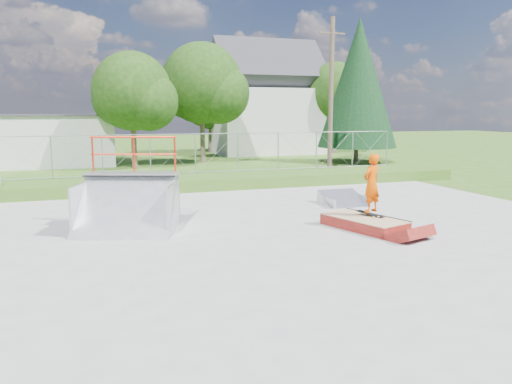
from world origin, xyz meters
TOP-DOWN VIEW (x-y plane):
  - ground at (0.00, 0.00)m, footprint 120.00×120.00m
  - concrete_pad at (0.00, 0.00)m, footprint 20.00×16.00m
  - grass_berm at (0.00, 9.50)m, footprint 24.00×3.00m
  - grind_box at (2.59, 0.32)m, footprint 1.80×2.59m
  - quarter_pipe at (-3.69, 2.15)m, footprint 3.12×2.88m
  - flat_bank_ramp at (3.87, 3.80)m, footprint 1.47×1.56m
  - skateboard at (2.86, 0.42)m, footprint 0.58×0.80m
  - skater at (2.86, 0.42)m, footprint 0.71×0.60m
  - chain_link_fence at (0.00, 10.50)m, footprint 20.00×0.06m
  - utility_building_flat at (-8.00, 22.00)m, footprint 10.00×6.00m
  - gable_house at (9.00, 26.00)m, footprint 8.40×6.08m
  - utility_pole at (7.50, 12.00)m, footprint 0.24×0.24m
  - tree_left_near at (-1.75, 17.83)m, footprint 4.76×4.48m
  - tree_center at (2.78, 19.81)m, footprint 5.44×5.12m
  - tree_right_far at (14.27, 23.82)m, footprint 5.10×4.80m
  - tree_back_mid at (5.21, 27.86)m, footprint 4.08×3.84m
  - conifer_tree at (12.00, 17.00)m, footprint 5.04×5.04m

SIDE VIEW (x-z plane):
  - ground at x=0.00m, z-range 0.00..0.00m
  - concrete_pad at x=0.00m, z-range 0.00..0.04m
  - grind_box at x=2.59m, z-range 0.00..0.35m
  - flat_bank_ramp at x=3.87m, z-range 0.00..0.43m
  - grass_berm at x=0.00m, z-range 0.00..0.50m
  - skateboard at x=2.86m, z-range 0.33..0.46m
  - skater at x=2.86m, z-range 0.40..2.04m
  - quarter_pipe at x=-3.69m, z-range 0.00..2.56m
  - chain_link_fence at x=0.00m, z-range 0.50..2.30m
  - utility_building_flat at x=-8.00m, z-range 0.00..3.00m
  - tree_back_mid at x=5.21m, z-range 0.78..6.48m
  - gable_house at x=9.00m, z-range -0.63..8.31m
  - utility_pole at x=7.50m, z-range 0.00..8.00m
  - tree_left_near at x=-1.75m, z-range 0.91..7.56m
  - tree_right_far at x=14.27m, z-range 0.98..8.10m
  - tree_center at x=2.78m, z-range 1.05..8.65m
  - conifer_tree at x=12.00m, z-range 0.50..9.60m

